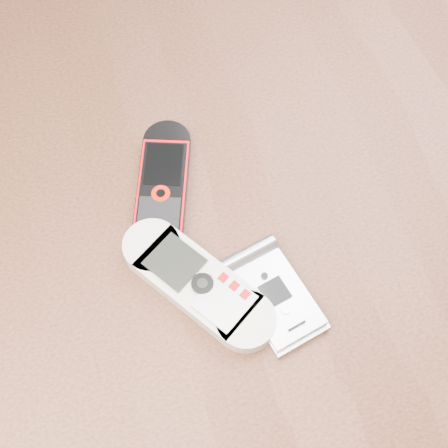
{
  "coord_description": "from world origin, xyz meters",
  "views": [
    {
      "loc": [
        -0.07,
        -0.24,
        1.26
      ],
      "look_at": [
        0.01,
        0.0,
        0.76
      ],
      "focal_mm": 50.0,
      "sensor_mm": 36.0,
      "label": 1
    }
  ],
  "objects_px": {
    "table": "(220,274)",
    "motorola_razr": "(276,297)",
    "nokia_black_red": "(162,189)",
    "nokia_white": "(197,283)"
  },
  "relations": [
    {
      "from": "table",
      "to": "nokia_black_red",
      "type": "xyz_separation_m",
      "value": [
        -0.04,
        0.05,
        0.11
      ]
    },
    {
      "from": "table",
      "to": "nokia_white",
      "type": "xyz_separation_m",
      "value": [
        -0.03,
        -0.05,
        0.11
      ]
    },
    {
      "from": "table",
      "to": "motorola_razr",
      "type": "bearing_deg",
      "value": -70.94
    },
    {
      "from": "table",
      "to": "nokia_white",
      "type": "bearing_deg",
      "value": -125.12
    },
    {
      "from": "table",
      "to": "nokia_white",
      "type": "distance_m",
      "value": 0.13
    },
    {
      "from": "nokia_white",
      "to": "nokia_black_red",
      "type": "height_order",
      "value": "nokia_white"
    },
    {
      "from": "motorola_razr",
      "to": "table",
      "type": "bearing_deg",
      "value": 96.22
    },
    {
      "from": "nokia_black_red",
      "to": "nokia_white",
      "type": "bearing_deg",
      "value": -67.36
    },
    {
      "from": "nokia_white",
      "to": "table",
      "type": "bearing_deg",
      "value": 21.41
    },
    {
      "from": "nokia_black_red",
      "to": "motorola_razr",
      "type": "xyz_separation_m",
      "value": [
        0.07,
        -0.13,
        0.0
      ]
    }
  ]
}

